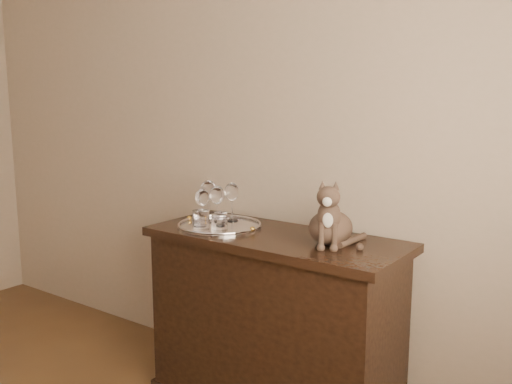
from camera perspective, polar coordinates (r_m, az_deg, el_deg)
wall_back at (r=3.12m, az=-4.03°, el=7.42°), size 4.00×0.10×2.70m
sideboard at (r=2.72m, az=1.87°, el=-13.00°), size 1.20×0.50×0.85m
tray at (r=2.74m, az=-3.66°, el=-3.43°), size 0.40×0.40×0.01m
wine_glass_a at (r=2.80m, az=-4.76°, el=-0.89°), size 0.08×0.08×0.21m
wine_glass_b at (r=2.82m, az=-2.44°, el=-0.98°), size 0.07×0.07×0.19m
wine_glass_c at (r=2.74m, az=-5.39°, el=-1.49°), size 0.07×0.07×0.17m
wine_glass_d at (r=2.74m, az=-3.90°, el=-1.30°), size 0.07×0.07×0.19m
tumbler_a at (r=2.63m, az=-3.67°, el=-2.96°), size 0.07×0.07×0.08m
tumbler_b at (r=2.66m, az=-5.53°, el=-2.81°), size 0.08×0.08×0.09m
cat at (r=2.42m, az=7.52°, el=-1.89°), size 0.36×0.35×0.29m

